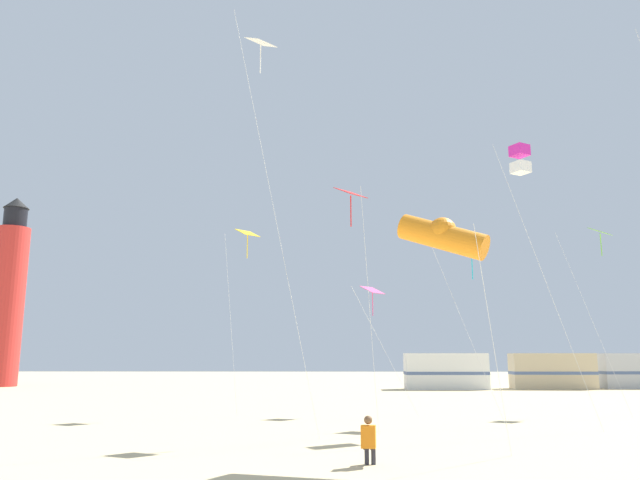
{
  "coord_description": "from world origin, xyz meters",
  "views": [
    {
      "loc": [
        1.15,
        -7.38,
        2.53
      ],
      "look_at": [
        0.75,
        12.11,
        6.25
      ],
      "focal_mm": 34.43,
      "sensor_mm": 36.0,
      "label": 1
    }
  ],
  "objects_px": {
    "kite_diamond_scarlet": "(352,201)",
    "kite_flyer_standing": "(369,439)",
    "kite_box_magenta": "(520,160)",
    "kite_diamond_white": "(262,60)",
    "rv_van_tan": "(552,371)",
    "lighthouse_distant": "(8,296)",
    "kite_diamond_gold": "(247,239)",
    "kite_tube_orange": "(443,235)",
    "kite_diamond_cyan": "(471,256)",
    "rv_van_silver": "(640,371)",
    "rv_van_white": "(446,371)",
    "kite_diamond_rainbow": "(373,294)",
    "kite_diamond_lime": "(599,238)"
  },
  "relations": [
    {
      "from": "lighthouse_distant",
      "to": "kite_diamond_gold",
      "type": "bearing_deg",
      "value": -46.05
    },
    {
      "from": "kite_box_magenta",
      "to": "lighthouse_distant",
      "type": "distance_m",
      "value": 47.3
    },
    {
      "from": "kite_diamond_lime",
      "to": "kite_diamond_white",
      "type": "xyz_separation_m",
      "value": [
        -15.42,
        -8.94,
        4.88
      ]
    },
    {
      "from": "kite_flyer_standing",
      "to": "lighthouse_distant",
      "type": "relative_size",
      "value": 0.07
    },
    {
      "from": "kite_diamond_lime",
      "to": "kite_diamond_white",
      "type": "height_order",
      "value": "kite_diamond_white"
    },
    {
      "from": "lighthouse_distant",
      "to": "rv_van_silver",
      "type": "bearing_deg",
      "value": -2.17
    },
    {
      "from": "kite_diamond_scarlet",
      "to": "rv_van_white",
      "type": "height_order",
      "value": "kite_diamond_scarlet"
    },
    {
      "from": "kite_box_magenta",
      "to": "rv_van_tan",
      "type": "height_order",
      "value": "kite_box_magenta"
    },
    {
      "from": "kite_diamond_lime",
      "to": "rv_van_white",
      "type": "distance_m",
      "value": 21.95
    },
    {
      "from": "rv_van_tan",
      "to": "kite_tube_orange",
      "type": "bearing_deg",
      "value": -109.96
    },
    {
      "from": "rv_van_tan",
      "to": "kite_diamond_white",
      "type": "bearing_deg",
      "value": -120.52
    },
    {
      "from": "kite_flyer_standing",
      "to": "kite_diamond_rainbow",
      "type": "bearing_deg",
      "value": -85.27
    },
    {
      "from": "kite_tube_orange",
      "to": "rv_van_tan",
      "type": "distance_m",
      "value": 37.56
    },
    {
      "from": "kite_flyer_standing",
      "to": "kite_tube_orange",
      "type": "height_order",
      "value": "kite_tube_orange"
    },
    {
      "from": "kite_flyer_standing",
      "to": "kite_diamond_scarlet",
      "type": "height_order",
      "value": "kite_diamond_scarlet"
    },
    {
      "from": "kite_flyer_standing",
      "to": "kite_diamond_cyan",
      "type": "relative_size",
      "value": 0.17
    },
    {
      "from": "kite_diamond_scarlet",
      "to": "kite_diamond_gold",
      "type": "height_order",
      "value": "kite_diamond_gold"
    },
    {
      "from": "rv_van_white",
      "to": "rv_van_silver",
      "type": "relative_size",
      "value": 1.0
    },
    {
      "from": "kite_diamond_scarlet",
      "to": "kite_diamond_lime",
      "type": "xyz_separation_m",
      "value": [
        12.23,
        8.68,
        0.32
      ]
    },
    {
      "from": "kite_diamond_cyan",
      "to": "kite_box_magenta",
      "type": "bearing_deg",
      "value": -38.37
    },
    {
      "from": "kite_box_magenta",
      "to": "kite_tube_orange",
      "type": "relative_size",
      "value": 1.67
    },
    {
      "from": "kite_diamond_cyan",
      "to": "rv_van_tan",
      "type": "bearing_deg",
      "value": 65.21
    },
    {
      "from": "kite_diamond_lime",
      "to": "kite_diamond_gold",
      "type": "bearing_deg",
      "value": -175.41
    },
    {
      "from": "kite_diamond_gold",
      "to": "kite_flyer_standing",
      "type": "bearing_deg",
      "value": -69.35
    },
    {
      "from": "kite_diamond_gold",
      "to": "lighthouse_distant",
      "type": "bearing_deg",
      "value": 133.95
    },
    {
      "from": "rv_van_silver",
      "to": "kite_tube_orange",
      "type": "bearing_deg",
      "value": -121.74
    },
    {
      "from": "kite_diamond_cyan",
      "to": "lighthouse_distant",
      "type": "xyz_separation_m",
      "value": [
        -34.48,
        28.86,
        1.27
      ]
    },
    {
      "from": "kite_diamond_gold",
      "to": "lighthouse_distant",
      "type": "distance_m",
      "value": 35.73
    },
    {
      "from": "kite_diamond_scarlet",
      "to": "kite_diamond_gold",
      "type": "bearing_deg",
      "value": 122.64
    },
    {
      "from": "rv_van_silver",
      "to": "lighthouse_distant",
      "type": "bearing_deg",
      "value": 178.09
    },
    {
      "from": "rv_van_tan",
      "to": "kite_flyer_standing",
      "type": "bearing_deg",
      "value": -112.16
    },
    {
      "from": "lighthouse_distant",
      "to": "kite_diamond_lime",
      "type": "bearing_deg",
      "value": -30.28
    },
    {
      "from": "rv_van_tan",
      "to": "kite_diamond_scarlet",
      "type": "bearing_deg",
      "value": -116.35
    },
    {
      "from": "kite_diamond_gold",
      "to": "kite_diamond_cyan",
      "type": "bearing_deg",
      "value": -17.95
    },
    {
      "from": "kite_diamond_white",
      "to": "kite_box_magenta",
      "type": "bearing_deg",
      "value": 16.94
    },
    {
      "from": "kite_box_magenta",
      "to": "kite_diamond_lime",
      "type": "relative_size",
      "value": 1.24
    },
    {
      "from": "kite_diamond_cyan",
      "to": "rv_van_silver",
      "type": "height_order",
      "value": "kite_diamond_cyan"
    },
    {
      "from": "kite_diamond_lime",
      "to": "rv_van_white",
      "type": "bearing_deg",
      "value": 100.96
    },
    {
      "from": "kite_flyer_standing",
      "to": "rv_van_silver",
      "type": "distance_m",
      "value": 43.85
    },
    {
      "from": "kite_diamond_white",
      "to": "kite_tube_orange",
      "type": "bearing_deg",
      "value": -36.84
    },
    {
      "from": "lighthouse_distant",
      "to": "rv_van_tan",
      "type": "height_order",
      "value": "lighthouse_distant"
    },
    {
      "from": "kite_flyer_standing",
      "to": "rv_van_tan",
      "type": "height_order",
      "value": "rv_van_tan"
    },
    {
      "from": "kite_diamond_scarlet",
      "to": "kite_flyer_standing",
      "type": "bearing_deg",
      "value": -88.34
    },
    {
      "from": "kite_diamond_scarlet",
      "to": "kite_diamond_rainbow",
      "type": "bearing_deg",
      "value": 81.34
    },
    {
      "from": "rv_van_white",
      "to": "rv_van_tan",
      "type": "bearing_deg",
      "value": 5.04
    },
    {
      "from": "kite_flyer_standing",
      "to": "kite_diamond_gold",
      "type": "relative_size",
      "value": 0.14
    },
    {
      "from": "kite_box_magenta",
      "to": "kite_diamond_white",
      "type": "relative_size",
      "value": 0.77
    },
    {
      "from": "kite_diamond_white",
      "to": "rv_van_silver",
      "type": "xyz_separation_m",
      "value": [
        27.59,
        31.26,
        -11.65
      ]
    },
    {
      "from": "kite_diamond_lime",
      "to": "lighthouse_distant",
      "type": "relative_size",
      "value": 0.52
    },
    {
      "from": "kite_box_magenta",
      "to": "kite_diamond_rainbow",
      "type": "distance_m",
      "value": 8.97
    }
  ]
}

